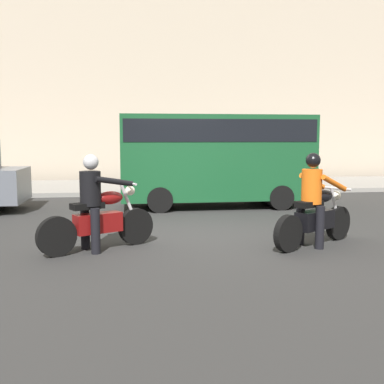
{
  "coord_description": "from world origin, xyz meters",
  "views": [
    {
      "loc": [
        -1.41,
        -8.95,
        1.87
      ],
      "look_at": [
        -0.25,
        -0.49,
        0.86
      ],
      "focal_mm": 43.69,
      "sensor_mm": 36.0,
      "label": 1
    }
  ],
  "objects_px": {
    "motorcycle_with_rider_orange_stripe": "(315,208)",
    "street_sign_post": "(134,147)",
    "parked_van_forest_green": "(215,154)",
    "motorcycle_with_rider_black_leather": "(97,211)"
  },
  "relations": [
    {
      "from": "parked_van_forest_green",
      "to": "street_sign_post",
      "type": "height_order",
      "value": "parked_van_forest_green"
    },
    {
      "from": "motorcycle_with_rider_black_leather",
      "to": "parked_van_forest_green",
      "type": "relative_size",
      "value": 0.37
    },
    {
      "from": "motorcycle_with_rider_black_leather",
      "to": "street_sign_post",
      "type": "relative_size",
      "value": 0.84
    },
    {
      "from": "motorcycle_with_rider_black_leather",
      "to": "motorcycle_with_rider_orange_stripe",
      "type": "height_order",
      "value": "motorcycle_with_rider_orange_stripe"
    },
    {
      "from": "motorcycle_with_rider_black_leather",
      "to": "parked_van_forest_green",
      "type": "distance_m",
      "value": 5.45
    },
    {
      "from": "motorcycle_with_rider_black_leather",
      "to": "motorcycle_with_rider_orange_stripe",
      "type": "bearing_deg",
      "value": -2.68
    },
    {
      "from": "motorcycle_with_rider_black_leather",
      "to": "parked_van_forest_green",
      "type": "height_order",
      "value": "parked_van_forest_green"
    },
    {
      "from": "motorcycle_with_rider_orange_stripe",
      "to": "parked_van_forest_green",
      "type": "bearing_deg",
      "value": 100.01
    },
    {
      "from": "parked_van_forest_green",
      "to": "street_sign_post",
      "type": "bearing_deg",
      "value": 114.32
    },
    {
      "from": "motorcycle_with_rider_orange_stripe",
      "to": "street_sign_post",
      "type": "bearing_deg",
      "value": 107.33
    }
  ]
}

